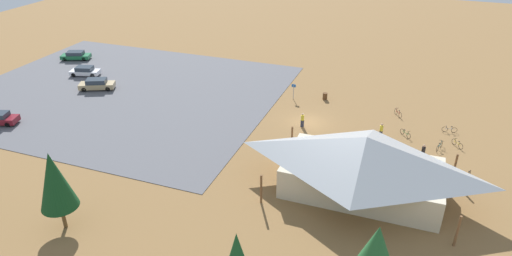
% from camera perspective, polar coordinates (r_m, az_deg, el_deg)
% --- Properties ---
extents(ground, '(160.00, 160.00, 0.00)m').
position_cam_1_polar(ground, '(53.91, 6.63, 0.71)').
color(ground, olive).
rests_on(ground, ground).
extents(parking_lot_asphalt, '(41.71, 35.30, 0.05)m').
position_cam_1_polar(parking_lot_asphalt, '(64.62, -16.54, 4.44)').
color(parking_lot_asphalt, '#56565B').
rests_on(parking_lot_asphalt, ground).
extents(bike_pavilion, '(16.24, 9.93, 5.63)m').
position_cam_1_polar(bike_pavilion, '(41.07, 13.48, -4.18)').
color(bike_pavilion, beige).
rests_on(bike_pavilion, ground).
extents(trash_bin, '(0.60, 0.60, 0.90)m').
position_cam_1_polar(trash_bin, '(60.15, 8.73, 4.00)').
color(trash_bin, brown).
rests_on(trash_bin, ground).
extents(lot_sign, '(0.56, 0.08, 2.20)m').
position_cam_1_polar(lot_sign, '(59.37, 4.78, 4.92)').
color(lot_sign, '#99999E').
rests_on(lot_sign, ground).
extents(pine_east, '(2.94, 2.94, 7.05)m').
position_cam_1_polar(pine_east, '(38.25, -24.17, -6.10)').
color(pine_east, brown).
rests_on(pine_east, ground).
extents(bicycle_silver_edge_south, '(1.66, 0.48, 0.75)m').
position_cam_1_polar(bicycle_silver_edge_south, '(55.75, 23.30, -0.17)').
color(bicycle_silver_edge_south, black).
rests_on(bicycle_silver_edge_south, ground).
extents(bicycle_teal_edge_north, '(0.70, 1.69, 0.87)m').
position_cam_1_polar(bicycle_teal_edge_north, '(51.69, 22.22, -2.12)').
color(bicycle_teal_edge_north, black).
rests_on(bicycle_teal_edge_north, ground).
extents(bicycle_red_mid_cluster, '(0.99, 1.48, 0.88)m').
position_cam_1_polar(bicycle_red_mid_cluster, '(57.63, 17.55, 1.80)').
color(bicycle_red_mid_cluster, black).
rests_on(bicycle_red_mid_cluster, ground).
extents(bicycle_yellow_near_sign, '(1.10, 1.38, 0.80)m').
position_cam_1_polar(bicycle_yellow_near_sign, '(52.92, 24.14, -1.84)').
color(bicycle_yellow_near_sign, black).
rests_on(bicycle_yellow_near_sign, ground).
extents(bicycle_green_yard_center, '(1.22, 1.31, 0.83)m').
position_cam_1_polar(bicycle_green_yard_center, '(53.07, 18.39, -0.66)').
color(bicycle_green_yard_center, black).
rests_on(bicycle_green_yard_center, ground).
extents(bicycle_black_trailside, '(0.73, 1.60, 0.82)m').
position_cam_1_polar(bicycle_black_trailside, '(47.62, 25.21, -5.46)').
color(bicycle_black_trailside, black).
rests_on(bicycle_black_trailside, ground).
extents(car_green_mid_lot, '(4.91, 3.38, 1.36)m').
position_cam_1_polar(car_green_mid_lot, '(79.82, -21.87, 8.53)').
color(car_green_mid_lot, '#1E6B3D').
rests_on(car_green_mid_lot, parking_lot_asphalt).
extents(car_tan_by_curb, '(5.05, 3.62, 1.51)m').
position_cam_1_polar(car_tan_by_curb, '(66.18, -19.51, 5.25)').
color(car_tan_by_curb, tan).
rests_on(car_tan_by_curb, parking_lot_asphalt).
extents(car_white_far_end, '(4.58, 2.91, 1.37)m').
position_cam_1_polar(car_white_far_end, '(72.05, -20.85, 6.76)').
color(car_white_far_end, white).
rests_on(car_white_far_end, parking_lot_asphalt).
extents(visitor_by_pavilion, '(0.39, 0.40, 1.72)m').
position_cam_1_polar(visitor_by_pavilion, '(52.46, 5.90, 1.05)').
color(visitor_by_pavilion, '#2D3347').
rests_on(visitor_by_pavilion, ground).
extents(visitor_at_bikes, '(0.36, 0.36, 1.77)m').
position_cam_1_polar(visitor_at_bikes, '(51.64, 15.57, -0.31)').
color(visitor_at_bikes, '#2D3347').
rests_on(visitor_at_bikes, ground).
extents(visitor_crossing_yard, '(0.40, 0.39, 1.76)m').
position_cam_1_polar(visitor_crossing_yard, '(48.78, 20.41, -2.85)').
color(visitor_crossing_yard, '#2D3347').
rests_on(visitor_crossing_yard, ground).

